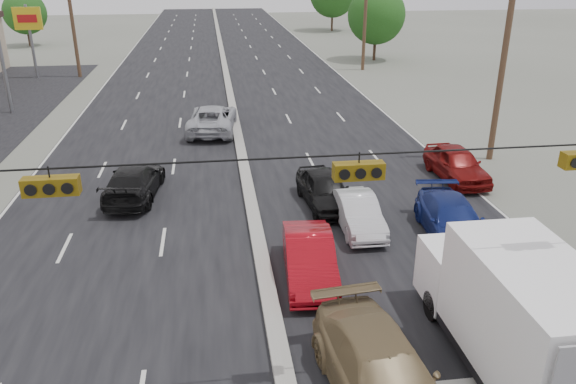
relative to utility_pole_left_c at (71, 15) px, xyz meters
name	(u,v)px	position (x,y,z in m)	size (l,w,h in m)	color
road_surface	(231,99)	(12.50, -10.00, -5.11)	(20.00, 160.00, 0.02)	black
center_median	(231,98)	(12.50, -10.00, -5.01)	(0.50, 160.00, 0.20)	gray
utility_pole_left_c	(71,15)	(0.00, 0.00, 0.00)	(1.60, 0.30, 10.00)	#422D1E
utility_pole_right_b	(504,57)	(25.00, -25.00, 0.00)	(1.60, 0.30, 10.00)	#422D1E
utility_pole_right_c	(365,12)	(25.00, 0.00, 0.00)	(1.60, 0.30, 10.00)	#422D1E
traffic_signals	(354,169)	(13.90, -40.00, 0.39)	(25.00, 0.30, 0.54)	black
pole_sign_far	(29,25)	(-3.50, 0.00, -0.70)	(2.20, 0.25, 6.00)	slate
tree_left_far	(25,13)	(-9.50, 20.00, -1.39)	(4.80, 4.80, 6.12)	#382619
tree_right_mid	(376,15)	(27.50, 5.00, -0.77)	(5.60, 5.60, 7.14)	#382619
box_truck	(514,311)	(17.96, -40.04, -3.40)	(2.37, 6.56, 3.32)	black
tan_sedan	(382,376)	(14.58, -40.77, -4.33)	(2.19, 5.39, 1.56)	olive
red_sedan	(309,259)	(13.90, -35.15, -4.40)	(1.51, 4.32, 1.42)	#990913
queue_car_a	(325,190)	(15.50, -29.64, -4.39)	(1.70, 4.23, 1.44)	black
queue_car_b	(358,213)	(16.31, -31.91, -4.46)	(1.36, 3.91, 1.29)	silver
queue_car_d	(452,220)	(19.50, -33.09, -4.41)	(1.96, 4.82, 1.40)	navy
queue_car_e	(457,164)	(22.07, -27.53, -4.35)	(1.78, 4.43, 1.51)	maroon
oncoming_near	(134,182)	(7.67, -27.65, -4.40)	(1.97, 4.85, 1.41)	black
oncoming_far	(212,119)	(11.10, -18.18, -4.33)	(2.59, 5.61, 1.56)	#AFB1B7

